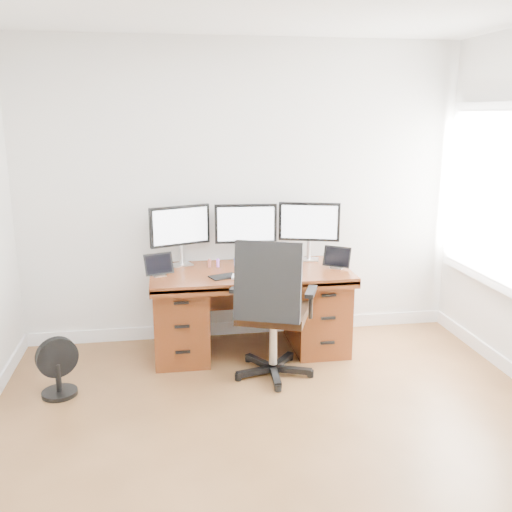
{
  "coord_description": "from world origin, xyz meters",
  "views": [
    {
      "loc": [
        -0.7,
        -2.85,
        2.06
      ],
      "look_at": [
        0.0,
        1.5,
        0.95
      ],
      "focal_mm": 40.0,
      "sensor_mm": 36.0,
      "label": 1
    }
  ],
  "objects": [
    {
      "name": "ground",
      "position": [
        0.0,
        0.0,
        0.0
      ],
      "size": [
        4.5,
        4.5,
        0.0
      ],
      "primitive_type": "plane",
      "color": "brown",
      "rests_on": "ground"
    },
    {
      "name": "back_wall",
      "position": [
        0.0,
        2.25,
        1.35
      ],
      "size": [
        4.0,
        0.1,
        2.7
      ],
      "primitive_type": "cube",
      "color": "white",
      "rests_on": "ground"
    },
    {
      "name": "desk",
      "position": [
        0.0,
        1.83,
        0.4
      ],
      "size": [
        1.7,
        0.8,
        0.75
      ],
      "color": "#592811",
      "rests_on": "ground"
    },
    {
      "name": "office_chair",
      "position": [
        0.09,
        1.28,
        0.38
      ],
      "size": [
        0.79,
        0.79,
        1.15
      ],
      "rotation": [
        0.0,
        0.0,
        -0.38
      ],
      "color": "black",
      "rests_on": "ground"
    },
    {
      "name": "floor_fan",
      "position": [
        -1.54,
        1.23,
        0.22
      ],
      "size": [
        0.31,
        0.26,
        0.45
      ],
      "rotation": [
        0.0,
        0.0,
        0.43
      ],
      "color": "black",
      "rests_on": "ground"
    },
    {
      "name": "monitor_left",
      "position": [
        -0.58,
        2.07,
        1.09
      ],
      "size": [
        0.53,
        0.23,
        0.53
      ],
      "rotation": [
        0.0,
        0.0,
        0.36
      ],
      "color": "silver",
      "rests_on": "desk"
    },
    {
      "name": "monitor_center",
      "position": [
        -0.0,
        2.07,
        1.09
      ],
      "size": [
        0.55,
        0.15,
        0.53
      ],
      "rotation": [
        0.0,
        0.0,
        -0.07
      ],
      "color": "silver",
      "rests_on": "desk"
    },
    {
      "name": "monitor_right",
      "position": [
        0.58,
        2.07,
        1.09
      ],
      "size": [
        0.54,
        0.19,
        0.53
      ],
      "rotation": [
        0.0,
        0.0,
        -0.3
      ],
      "color": "silver",
      "rests_on": "desk"
    },
    {
      "name": "tablet_left",
      "position": [
        -0.77,
        1.75,
        0.84
      ],
      "size": [
        0.25,
        0.14,
        0.19
      ],
      "rotation": [
        0.0,
        0.0,
        0.33
      ],
      "color": "silver",
      "rests_on": "desk"
    },
    {
      "name": "tablet_right",
      "position": [
        0.75,
        1.75,
        0.84
      ],
      "size": [
        0.23,
        0.19,
        0.19
      ],
      "rotation": [
        0.0,
        0.0,
        -0.61
      ],
      "color": "silver",
      "rests_on": "desk"
    },
    {
      "name": "keyboard",
      "position": [
        -0.03,
        1.58,
        0.76
      ],
      "size": [
        0.32,
        0.18,
        0.01
      ],
      "primitive_type": "cube",
      "rotation": [
        0.0,
        0.0,
        -0.2
      ],
      "color": "white",
      "rests_on": "desk"
    },
    {
      "name": "trackpad",
      "position": [
        0.22,
        1.58,
        0.76
      ],
      "size": [
        0.13,
        0.13,
        0.01
      ],
      "primitive_type": "cube",
      "rotation": [
        0.0,
        0.0,
        0.07
      ],
      "color": "silver",
      "rests_on": "desk"
    },
    {
      "name": "drawing_tablet",
      "position": [
        -0.25,
        1.63,
        0.76
      ],
      "size": [
        0.26,
        0.21,
        0.01
      ],
      "primitive_type": "cube",
      "rotation": [
        0.0,
        0.0,
        0.37
      ],
      "color": "black",
      "rests_on": "desk"
    },
    {
      "name": "phone",
      "position": [
        -0.0,
        1.83,
        0.76
      ],
      "size": [
        0.15,
        0.08,
        0.01
      ],
      "primitive_type": "cube",
      "rotation": [
        0.0,
        0.0,
        0.07
      ],
      "color": "black",
      "rests_on": "desk"
    },
    {
      "name": "figurine_brown",
      "position": [
        -0.34,
        1.95,
        0.79
      ],
      "size": [
        0.03,
        0.03,
        0.08
      ],
      "color": "#9B4D44",
      "rests_on": "desk"
    },
    {
      "name": "figurine_purple",
      "position": [
        -0.26,
        1.95,
        0.79
      ],
      "size": [
        0.03,
        0.03,
        0.08
      ],
      "color": "#B662E3",
      "rests_on": "desk"
    },
    {
      "name": "figurine_blue",
      "position": [
        -0.11,
        1.95,
        0.79
      ],
      "size": [
        0.03,
        0.03,
        0.08
      ],
      "color": "#6C7FEF",
      "rests_on": "desk"
    },
    {
      "name": "figurine_yellow",
      "position": [
        0.1,
        1.95,
        0.79
      ],
      "size": [
        0.03,
        0.03,
        0.08
      ],
      "color": "#D1B864",
      "rests_on": "desk"
    },
    {
      "name": "figurine_orange",
      "position": [
        0.25,
        1.95,
        0.79
      ],
      "size": [
        0.03,
        0.03,
        0.08
      ],
      "color": "#F8B955",
      "rests_on": "desk"
    },
    {
      "name": "figurine_pink",
      "position": [
        0.36,
        1.95,
        0.79
      ],
      "size": [
        0.03,
        0.03,
        0.08
      ],
      "color": "pink",
      "rests_on": "desk"
    }
  ]
}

